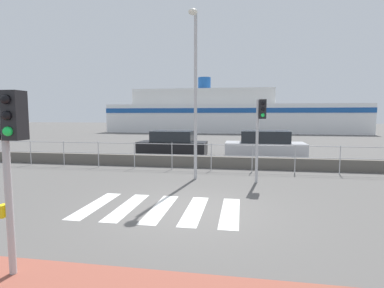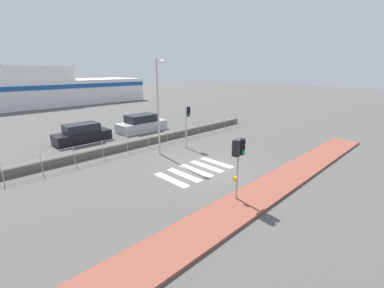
# 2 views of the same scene
# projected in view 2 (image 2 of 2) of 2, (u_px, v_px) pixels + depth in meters

# --- Properties ---
(ground_plane) EXTENTS (160.00, 160.00, 0.00)m
(ground_plane) POSITION_uv_depth(u_px,v_px,m) (205.00, 167.00, 14.92)
(ground_plane) COLOR #565451
(sidewalk_brick) EXTENTS (24.00, 1.80, 0.12)m
(sidewalk_brick) POSITION_uv_depth(u_px,v_px,m) (269.00, 189.00, 12.10)
(sidewalk_brick) COLOR #934C3D
(sidewalk_brick) RESTS_ON ground_plane
(crosswalk) EXTENTS (4.05, 2.40, 0.01)m
(crosswalk) POSITION_uv_depth(u_px,v_px,m) (196.00, 170.00, 14.41)
(crosswalk) COLOR silver
(crosswalk) RESTS_ON ground_plane
(seawall) EXTENTS (23.36, 0.55, 0.51)m
(seawall) POSITION_uv_depth(u_px,v_px,m) (142.00, 141.00, 19.24)
(seawall) COLOR #605B54
(seawall) RESTS_ON ground_plane
(harbor_fence) EXTENTS (21.06, 0.04, 1.19)m
(harbor_fence) POSITION_uv_depth(u_px,v_px,m) (149.00, 137.00, 18.49)
(harbor_fence) COLOR #B2B2B5
(harbor_fence) RESTS_ON ground_plane
(traffic_light_near) EXTENTS (0.58, 0.41, 2.76)m
(traffic_light_near) POSITION_uv_depth(u_px,v_px,m) (238.00, 154.00, 10.50)
(traffic_light_near) COLOR #B2B2B5
(traffic_light_near) RESTS_ON ground_plane
(traffic_light_far) EXTENTS (0.34, 0.32, 2.96)m
(traffic_light_far) POSITION_uv_depth(u_px,v_px,m) (187.00, 118.00, 18.01)
(traffic_light_far) COLOR #B2B2B5
(traffic_light_far) RESTS_ON ground_plane
(streetlamp) EXTENTS (0.32, 0.88, 6.12)m
(streetlamp) POSITION_uv_depth(u_px,v_px,m) (159.00, 98.00, 16.04)
(streetlamp) COLOR #B2B2B5
(streetlamp) RESTS_ON ground_plane
(ferry_boat) EXTENTS (33.96, 9.05, 7.71)m
(ferry_boat) POSITION_uv_depth(u_px,v_px,m) (25.00, 90.00, 38.07)
(ferry_boat) COLOR white
(ferry_boat) RESTS_ON ground_plane
(parked_car_black) EXTENTS (4.11, 1.70, 1.45)m
(parked_car_black) POSITION_uv_depth(u_px,v_px,m) (82.00, 134.00, 19.90)
(parked_car_black) COLOR black
(parked_car_black) RESTS_ON ground_plane
(parked_car_silver) EXTENTS (4.50, 1.88, 1.50)m
(parked_car_silver) POSITION_uv_depth(u_px,v_px,m) (142.00, 124.00, 23.58)
(parked_car_silver) COLOR #BCBCC1
(parked_car_silver) RESTS_ON ground_plane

